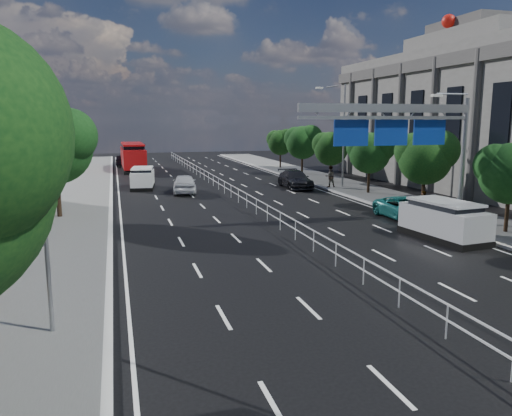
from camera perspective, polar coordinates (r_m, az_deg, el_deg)
name	(u,v)px	position (r m, az deg, el deg)	size (l,w,h in m)	color
ground	(386,299)	(17.68, 14.60, -10.08)	(160.00, 160.00, 0.00)	black
sidewalk_near	(14,337)	(15.69, -25.92, -13.16)	(5.00, 140.00, 0.14)	slate
kerb_near	(108,327)	(15.42, -16.51, -12.94)	(0.25, 140.00, 0.15)	silver
median_fence	(233,192)	(38.12, -2.64, 1.80)	(0.05, 85.00, 1.02)	silver
toilet_sign	(27,235)	(14.75, -24.69, -2.78)	(1.62, 0.18, 4.34)	gray
overhead_gantry	(405,127)	(28.73, 16.64, 8.88)	(10.24, 0.38, 7.45)	gray
streetlight_far	(341,129)	(44.55, 9.67, 8.91)	(2.78, 2.40, 9.00)	gray
civic_hall	(502,116)	(48.55, 26.26, 9.36)	(14.40, 36.00, 14.35)	slate
near_tree_back	(56,143)	(32.41, -21.91, 6.90)	(4.84, 4.51, 6.69)	black
far_tree_c	(512,170)	(29.16, 27.20, 3.90)	(3.52, 3.28, 4.94)	black
far_tree_d	(426,155)	(34.98, 18.87, 5.75)	(3.85, 3.59, 5.34)	black
far_tree_e	(370,150)	(41.37, 12.94, 6.43)	(3.63, 3.38, 5.13)	black
far_tree_f	(332,147)	(48.07, 8.63, 6.96)	(3.52, 3.28, 5.02)	black
far_tree_g	(303,141)	(54.97, 5.39, 7.67)	(3.96, 3.69, 5.45)	black
far_tree_h	(281,141)	(62.03, 2.85, 7.67)	(3.41, 3.18, 4.91)	black
white_minivan	(143,178)	(45.14, -12.82, 3.35)	(2.38, 4.50, 1.87)	black
red_bus	(133,156)	(62.07, -13.90, 5.78)	(2.74, 10.85, 3.23)	black
near_car_silver	(184,184)	(41.70, -8.18, 2.79)	(1.87, 4.65, 1.58)	silver
near_car_dark	(123,161)	(68.13, -14.94, 5.25)	(1.45, 4.16, 1.37)	black
silver_minivan	(444,220)	(26.92, 20.68, -1.33)	(2.51, 4.95, 1.98)	black
parked_car_teal	(405,209)	(31.66, 16.70, -0.06)	(2.20, 4.78, 1.33)	#166564
parked_car_dark	(295,179)	(44.54, 4.51, 3.29)	(2.15, 5.29, 1.53)	black
pedestrian_a	(423,203)	(32.45, 18.52, 0.53)	(0.56, 0.37, 1.55)	gray
pedestrian_b	(330,176)	(44.43, 8.46, 3.58)	(0.90, 0.70, 1.86)	gray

